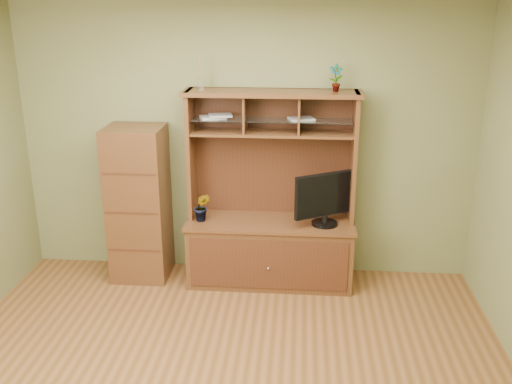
# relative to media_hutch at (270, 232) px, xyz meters

# --- Properties ---
(room) EXTENTS (4.54, 4.04, 2.74)m
(room) POSITION_rel_media_hutch_xyz_m (-0.27, -1.73, 0.83)
(room) COLOR brown
(room) RESTS_ON ground
(media_hutch) EXTENTS (1.66, 0.61, 1.90)m
(media_hutch) POSITION_rel_media_hutch_xyz_m (0.00, 0.00, 0.00)
(media_hutch) COLOR #422713
(media_hutch) RESTS_ON room
(monitor) EXTENTS (0.59, 0.37, 0.51)m
(monitor) POSITION_rel_media_hutch_xyz_m (0.52, -0.08, 0.40)
(monitor) COLOR black
(monitor) RESTS_ON media_hutch
(orchid_plant) EXTENTS (0.16, 0.13, 0.29)m
(orchid_plant) POSITION_rel_media_hutch_xyz_m (-0.66, -0.08, 0.27)
(orchid_plant) COLOR #2D521C
(orchid_plant) RESTS_ON media_hutch
(top_plant) EXTENTS (0.13, 0.09, 0.25)m
(top_plant) POSITION_rel_media_hutch_xyz_m (0.58, 0.08, 1.50)
(top_plant) COLOR #2D6322
(top_plant) RESTS_ON media_hutch
(reed_diffuser) EXTENTS (0.06, 0.06, 0.31)m
(reed_diffuser) POSITION_rel_media_hutch_xyz_m (-0.66, 0.08, 1.50)
(reed_diffuser) COLOR silver
(reed_diffuser) RESTS_ON media_hutch
(magazines) EXTENTS (1.11, 0.25, 0.04)m
(magazines) POSITION_rel_media_hutch_xyz_m (-0.26, 0.08, 1.13)
(magazines) COLOR #A9A9AE
(magazines) RESTS_ON media_hutch
(side_cabinet) EXTENTS (0.55, 0.50, 1.55)m
(side_cabinet) POSITION_rel_media_hutch_xyz_m (-1.31, 0.00, 0.25)
(side_cabinet) COLOR #422713
(side_cabinet) RESTS_ON room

